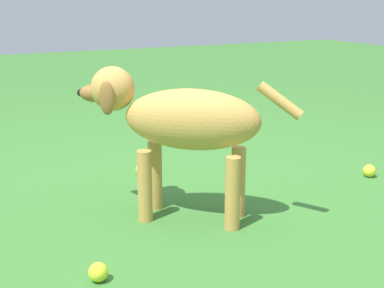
{
  "coord_description": "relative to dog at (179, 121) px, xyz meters",
  "views": [
    {
      "loc": [
        -2.08,
        1.03,
        0.92
      ],
      "look_at": [
        -0.19,
        0.03,
        0.33
      ],
      "focal_mm": 50.54,
      "sensor_mm": 36.0,
      "label": 1
    }
  ],
  "objects": [
    {
      "name": "ground",
      "position": [
        0.16,
        -0.07,
        -0.42
      ],
      "size": [
        14.0,
        14.0,
        0.0
      ],
      "primitive_type": "plane",
      "color": "#38722D"
    },
    {
      "name": "dog",
      "position": [
        0.0,
        0.0,
        0.0
      ],
      "size": [
        0.67,
        0.74,
        0.64
      ],
      "rotation": [
        0.0,
        0.0,
        0.84
      ],
      "color": "#C69347",
      "rests_on": "ground"
    },
    {
      "name": "tennis_ball_1",
      "position": [
        0.59,
        -0.07,
        -0.39
      ],
      "size": [
        0.07,
        0.07,
        0.07
      ],
      "primitive_type": "sphere",
      "color": "#C6DE2C",
      "rests_on": "ground"
    },
    {
      "name": "tennis_ball_2",
      "position": [
        0.01,
        -1.11,
        -0.39
      ],
      "size": [
        0.07,
        0.07,
        0.07
      ],
      "primitive_type": "sphere",
      "color": "yellow",
      "rests_on": "ground"
    },
    {
      "name": "tennis_ball_4",
      "position": [
        -0.36,
        0.48,
        -0.39
      ],
      "size": [
        0.07,
        0.07,
        0.07
      ],
      "primitive_type": "sphere",
      "color": "#CEDD2C",
      "rests_on": "ground"
    }
  ]
}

